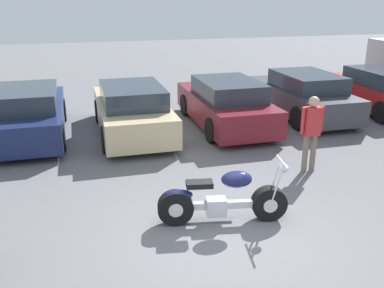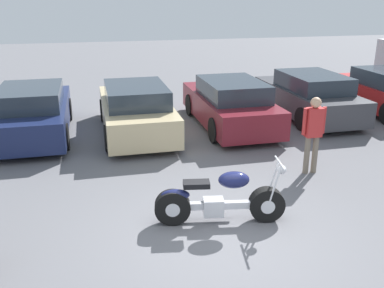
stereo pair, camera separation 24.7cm
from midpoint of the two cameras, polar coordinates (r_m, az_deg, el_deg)
name	(u,v)px [view 2 (the right image)]	position (r m, az deg, el deg)	size (l,w,h in m)	color
ground_plane	(220,236)	(7.06, 4.78, -12.11)	(60.00, 60.00, 0.00)	slate
motorcycle	(219,200)	(7.26, 4.55, -7.46)	(2.20, 0.81, 1.07)	black
parked_car_navy	(33,112)	(12.23, -19.87, 3.97)	(1.86, 4.41, 1.39)	#19234C
parked_car_champagne	(136,110)	(11.85, -6.90, 4.54)	(1.86, 4.41, 1.39)	#C6B284
parked_car_maroon	(230,104)	(12.46, 5.63, 5.32)	(1.86, 4.41, 1.39)	maroon
parked_car_dark_grey	(308,96)	(13.93, 15.75, 6.19)	(1.86, 4.41, 1.39)	#3D3D42
person_standing	(313,129)	(9.37, 16.61, 1.93)	(0.52, 0.22, 1.68)	#726656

